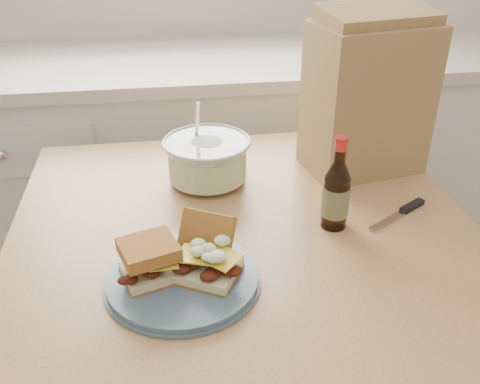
{
  "coord_description": "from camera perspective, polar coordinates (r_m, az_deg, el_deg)",
  "views": [
    {
      "loc": [
        -0.0,
        -0.14,
        1.46
      ],
      "look_at": [
        0.14,
        0.8,
        0.9
      ],
      "focal_mm": 40.0,
      "sensor_mm": 36.0,
      "label": 1
    }
  ],
  "objects": [
    {
      "name": "knife",
      "position": [
        1.24,
        17.29,
        -1.8
      ],
      "size": [
        0.16,
        0.1,
        0.01
      ],
      "rotation": [
        0.0,
        0.0,
        0.54
      ],
      "color": "silver",
      "rests_on": "dining_table"
    },
    {
      "name": "cabinet_run",
      "position": [
        2.09,
        -7.38,
        1.69
      ],
      "size": [
        2.5,
        0.64,
        0.94
      ],
      "color": "silver",
      "rests_on": "ground"
    },
    {
      "name": "coleslaw_bowl",
      "position": [
        1.29,
        -3.51,
        3.28
      ],
      "size": [
        0.21,
        0.21,
        0.21
      ],
      "color": "#B1BEBB",
      "rests_on": "dining_table"
    },
    {
      "name": "sandwich_left",
      "position": [
        0.97,
        -9.61,
        -7.13
      ],
      "size": [
        0.12,
        0.11,
        0.07
      ],
      "rotation": [
        0.0,
        0.0,
        0.32
      ],
      "color": "beige",
      "rests_on": "plate"
    },
    {
      "name": "paper_bag",
      "position": [
        1.35,
        13.42,
        9.6
      ],
      "size": [
        0.31,
        0.23,
        0.36
      ],
      "primitive_type": "cube",
      "rotation": [
        0.0,
        0.0,
        0.19
      ],
      "color": "#9B7C4B",
      "rests_on": "dining_table"
    },
    {
      "name": "sandwich_right",
      "position": [
        0.98,
        -3.54,
        -6.64
      ],
      "size": [
        0.14,
        0.18,
        0.09
      ],
      "rotation": [
        0.0,
        0.0,
        -0.5
      ],
      "color": "beige",
      "rests_on": "plate"
    },
    {
      "name": "dining_table",
      "position": [
        1.19,
        0.62,
        -9.12
      ],
      "size": [
        0.99,
        0.99,
        0.82
      ],
      "rotation": [
        0.0,
        0.0,
        0.0
      ],
      "color": "tan",
      "rests_on": "ground"
    },
    {
      "name": "plate",
      "position": [
        0.99,
        -6.14,
        -9.17
      ],
      "size": [
        0.28,
        0.28,
        0.02
      ],
      "primitive_type": "cylinder",
      "color": "#465F72",
      "rests_on": "dining_table"
    },
    {
      "name": "beer_bottle",
      "position": [
        1.12,
        10.21,
        -0.19
      ],
      "size": [
        0.06,
        0.06,
        0.21
      ],
      "rotation": [
        0.0,
        0.0,
        0.26
      ],
      "color": "black",
      "rests_on": "dining_table"
    }
  ]
}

